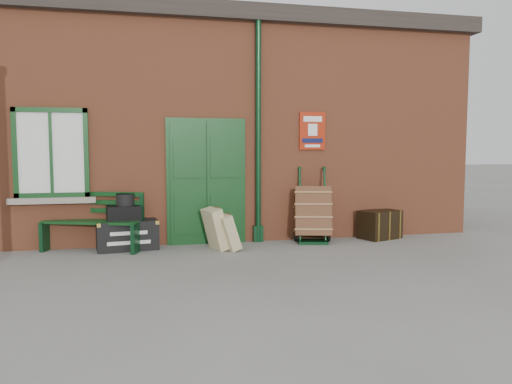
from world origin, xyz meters
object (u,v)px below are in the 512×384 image
object	(u,v)px
houdini_trunk	(127,235)
dark_trunk	(380,224)
bench	(94,220)
porter_trolley	(312,214)

from	to	relation	value
houdini_trunk	dark_trunk	xyz separation A→B (m)	(4.69, 0.00, 0.02)
bench	houdini_trunk	size ratio (longest dim) A/B	1.71
porter_trolley	dark_trunk	world-z (taller)	porter_trolley
houdini_trunk	porter_trolley	distance (m)	3.33
houdini_trunk	porter_trolley	xyz separation A→B (m)	(3.32, -0.02, 0.27)
dark_trunk	porter_trolley	bearing A→B (deg)	160.57
porter_trolley	dark_trunk	bearing A→B (deg)	15.22
houdini_trunk	dark_trunk	world-z (taller)	dark_trunk
bench	porter_trolley	world-z (taller)	porter_trolley
bench	porter_trolley	xyz separation A→B (m)	(3.86, -0.10, 0.01)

